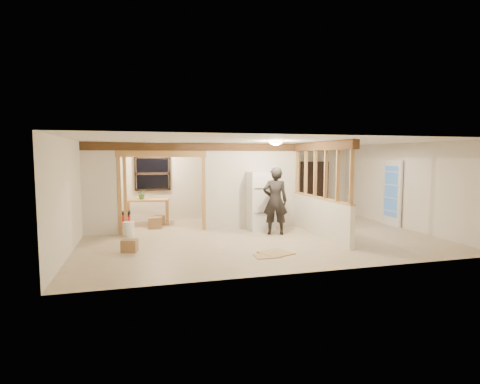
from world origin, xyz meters
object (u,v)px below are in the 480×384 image
object	(u,v)px
refrigerator	(261,201)
work_table	(148,212)
shop_vac	(124,220)
bookshelf	(314,188)
woman	(275,201)

from	to	relation	value
refrigerator	work_table	distance (m)	3.57
work_table	shop_vac	bearing A→B (deg)	-136.80
work_table	bookshelf	bearing A→B (deg)	14.60
work_table	shop_vac	xyz separation A→B (m)	(-0.70, -0.47, -0.14)
woman	shop_vac	bearing A→B (deg)	-12.24
refrigerator	work_table	xyz separation A→B (m)	(-3.12, 1.68, -0.44)
woman	bookshelf	xyz separation A→B (m)	(2.60, 2.95, 0.05)
work_table	refrigerator	bearing A→B (deg)	-18.90
woman	shop_vac	world-z (taller)	woman
refrigerator	shop_vac	xyz separation A→B (m)	(-3.81, 1.21, -0.58)
refrigerator	work_table	size ratio (longest dim) A/B	1.33
woman	refrigerator	bearing A→B (deg)	-62.79
refrigerator	work_table	world-z (taller)	refrigerator
woman	bookshelf	distance (m)	3.93
woman	work_table	distance (m)	4.11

